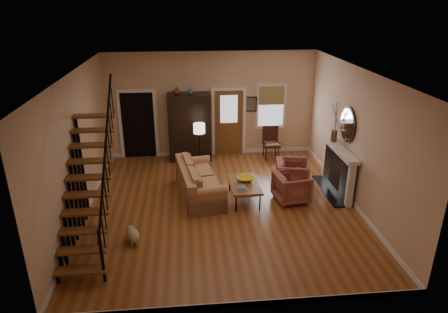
{
  "coord_description": "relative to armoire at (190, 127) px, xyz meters",
  "views": [
    {
      "loc": [
        -0.78,
        -8.67,
        4.84
      ],
      "look_at": [
        0.1,
        0.4,
        1.15
      ],
      "focal_mm": 32.0,
      "sensor_mm": 36.0,
      "label": 1
    }
  ],
  "objects": [
    {
      "name": "room",
      "position": [
        0.29,
        -1.39,
        0.46
      ],
      "size": [
        7.0,
        7.33,
        3.3
      ],
      "color": "#985326",
      "rests_on": "ground"
    },
    {
      "name": "vase_b",
      "position": [
        0.05,
        -0.1,
        1.16
      ],
      "size": [
        0.2,
        0.2,
        0.21
      ],
      "primitive_type": "imported",
      "color": "#334C60",
      "rests_on": "armoire"
    },
    {
      "name": "vase_a",
      "position": [
        -0.35,
        -0.1,
        1.17
      ],
      "size": [
        0.24,
        0.24,
        0.25
      ],
      "primitive_type": "imported",
      "color": "#4C2619",
      "rests_on": "armoire"
    },
    {
      "name": "armchair_right",
      "position": [
        2.67,
        -2.34,
        -0.66
      ],
      "size": [
        1.0,
        0.98,
        0.77
      ],
      "primitive_type": "imported",
      "rotation": [
        0.0,
        0.0,
        1.37
      ],
      "color": "maroon",
      "rests_on": "ground"
    },
    {
      "name": "dog",
      "position": [
        -1.29,
        -4.57,
        -0.89
      ],
      "size": [
        0.4,
        0.51,
        0.32
      ],
      "primitive_type": null,
      "rotation": [
        0.0,
        0.0,
        0.34
      ],
      "color": "#C2B385",
      "rests_on": "ground"
    },
    {
      "name": "staircase",
      "position": [
        -2.08,
        -4.45,
        0.55
      ],
      "size": [
        0.94,
        2.8,
        3.2
      ],
      "primitive_type": null,
      "color": "brown",
      "rests_on": "ground"
    },
    {
      "name": "side_chair",
      "position": [
        2.55,
        -0.2,
        -0.54
      ],
      "size": [
        0.54,
        0.54,
        1.02
      ],
      "primitive_type": null,
      "color": "#3C2113",
      "rests_on": "ground"
    },
    {
      "name": "bowl",
      "position": [
        1.35,
        -2.77,
        -0.52
      ],
      "size": [
        0.43,
        0.43,
        0.1
      ],
      "primitive_type": "imported",
      "color": "gold",
      "rests_on": "coffee_table"
    },
    {
      "name": "sofa",
      "position": [
        0.19,
        -2.58,
        -0.65
      ],
      "size": [
        1.24,
        2.28,
        0.81
      ],
      "primitive_type": null,
      "rotation": [
        0.0,
        0.0,
        0.15
      ],
      "color": "#B87C53",
      "rests_on": "ground"
    },
    {
      "name": "books",
      "position": [
        1.18,
        -3.22,
        -0.54
      ],
      "size": [
        0.23,
        0.31,
        0.06
      ],
      "primitive_type": null,
      "color": "beige",
      "rests_on": "coffee_table"
    },
    {
      "name": "armoire",
      "position": [
        0.0,
        0.0,
        0.0
      ],
      "size": [
        1.3,
        0.6,
        2.1
      ],
      "primitive_type": null,
      "color": "black",
      "rests_on": "ground"
    },
    {
      "name": "floor_lamp",
      "position": [
        0.26,
        -0.94,
        -0.33
      ],
      "size": [
        0.39,
        0.39,
        1.45
      ],
      "primitive_type": null,
      "rotation": [
        0.0,
        0.0,
        -0.19
      ],
      "color": "black",
      "rests_on": "ground"
    },
    {
      "name": "fireplace",
      "position": [
        3.83,
        -2.65,
        -0.31
      ],
      "size": [
        0.33,
        1.95,
        2.3
      ],
      "color": "black",
      "rests_on": "ground"
    },
    {
      "name": "coffee_table",
      "position": [
        1.3,
        -2.92,
        -0.81
      ],
      "size": [
        0.77,
        1.27,
        0.48
      ],
      "primitive_type": null,
      "rotation": [
        0.0,
        0.0,
        0.03
      ],
      "color": "brown",
      "rests_on": "ground"
    },
    {
      "name": "armchair_left",
      "position": [
        2.48,
        -3.05,
        -0.68
      ],
      "size": [
        0.92,
        0.91,
        0.74
      ],
      "primitive_type": "imported",
      "rotation": [
        0.0,
        0.0,
        1.72
      ],
      "color": "maroon",
      "rests_on": "ground"
    }
  ]
}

